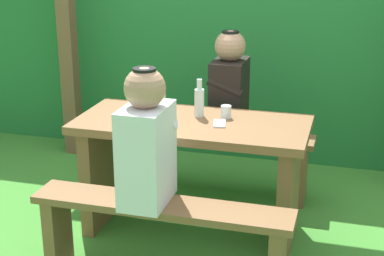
{
  "coord_description": "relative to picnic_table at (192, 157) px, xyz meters",
  "views": [
    {
      "loc": [
        0.91,
        -3.24,
        1.83
      ],
      "look_at": [
        0.0,
        0.0,
        0.69
      ],
      "focal_mm": 55.05,
      "sensor_mm": 36.0,
      "label": 1
    }
  ],
  "objects": [
    {
      "name": "drinking_glass",
      "position": [
        0.18,
        0.11,
        0.27
      ],
      "size": [
        0.06,
        0.06,
        0.08
      ],
      "primitive_type": "cylinder",
      "color": "silver",
      "rests_on": "picnic_table"
    },
    {
      "name": "cell_phone",
      "position": [
        0.17,
        -0.02,
        0.24
      ],
      "size": [
        0.1,
        0.15,
        0.01
      ],
      "primitive_type": "cube",
      "rotation": [
        0.0,
        0.0,
        0.2
      ],
      "color": "silver",
      "rests_on": "picnic_table"
    },
    {
      "name": "person_white_shirt",
      "position": [
        -0.07,
        -0.59,
        0.3
      ],
      "size": [
        0.25,
        0.35,
        0.72
      ],
      "color": "silver",
      "rests_on": "bench_near"
    },
    {
      "name": "ground_plane",
      "position": [
        0.0,
        0.0,
        -0.5
      ],
      "size": [
        12.0,
        12.0,
        0.0
      ],
      "primitive_type": "plane",
      "color": "#3F8630"
    },
    {
      "name": "hedge_backdrop",
      "position": [
        0.0,
        1.76,
        0.41
      ],
      "size": [
        6.4,
        0.85,
        1.83
      ],
      "primitive_type": "cube",
      "color": "#227032",
      "rests_on": "ground_plane"
    },
    {
      "name": "picnic_table",
      "position": [
        0.0,
        0.0,
        0.0
      ],
      "size": [
        1.4,
        0.64,
        0.74
      ],
      "color": "brown",
      "rests_on": "ground_plane"
    },
    {
      "name": "bottle_left",
      "position": [
        -0.18,
        -0.12,
        0.32
      ],
      "size": [
        0.06,
        0.06,
        0.22
      ],
      "color": "silver",
      "rests_on": "picnic_table"
    },
    {
      "name": "bottle_right",
      "position": [
        -0.2,
        0.01,
        0.32
      ],
      "size": [
        0.07,
        0.07,
        0.21
      ],
      "color": "silver",
      "rests_on": "picnic_table"
    },
    {
      "name": "bottle_center",
      "position": [
        0.02,
        0.1,
        0.33
      ],
      "size": [
        0.06,
        0.06,
        0.24
      ],
      "color": "silver",
      "rests_on": "picnic_table"
    },
    {
      "name": "pergola_post_left",
      "position": [
        -1.36,
        1.08,
        0.5
      ],
      "size": [
        0.12,
        0.12,
        2.01
      ],
      "primitive_type": "cube",
      "color": "brown",
      "rests_on": "ground_plane"
    },
    {
      "name": "bench_far",
      "position": [
        0.0,
        0.6,
        -0.17
      ],
      "size": [
        1.4,
        0.24,
        0.47
      ],
      "color": "brown",
      "rests_on": "ground_plane"
    },
    {
      "name": "person_black_coat",
      "position": [
        0.1,
        0.59,
        0.3
      ],
      "size": [
        0.25,
        0.35,
        0.72
      ],
      "color": "black",
      "rests_on": "bench_far"
    },
    {
      "name": "bench_near",
      "position": [
        0.0,
        -0.6,
        -0.17
      ],
      "size": [
        1.4,
        0.24,
        0.47
      ],
      "color": "brown",
      "rests_on": "ground_plane"
    }
  ]
}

